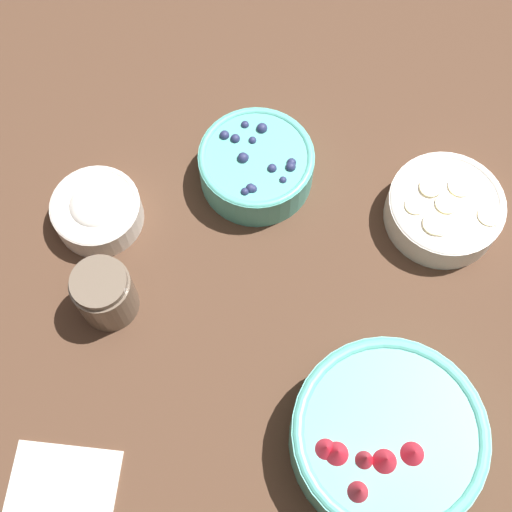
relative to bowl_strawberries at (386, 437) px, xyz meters
name	(u,v)px	position (x,y,z in m)	size (l,w,h in m)	color
ground_plane	(261,302)	(-0.10, 0.21, -0.05)	(4.00, 4.00, 0.00)	#4C3323
bowl_strawberries	(386,437)	(0.00, 0.00, 0.00)	(0.23, 0.23, 0.10)	#56B7A8
bowl_blueberries	(256,165)	(-0.07, 0.40, -0.01)	(0.16, 0.16, 0.07)	#56B7A8
bowl_bananas	(445,208)	(0.17, 0.28, -0.02)	(0.16, 0.16, 0.05)	white
bowl_cream	(97,210)	(-0.29, 0.38, -0.02)	(0.12, 0.12, 0.06)	silver
jar_chocolate	(105,294)	(-0.30, 0.25, -0.01)	(0.08, 0.08, 0.09)	brown
napkin	(63,484)	(-0.38, 0.04, -0.04)	(0.15, 0.13, 0.01)	silver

